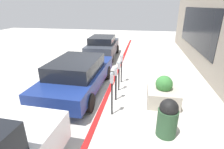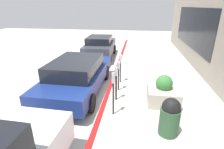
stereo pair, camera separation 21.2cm
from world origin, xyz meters
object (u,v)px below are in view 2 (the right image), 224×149
(parking_meter_nearest, at_px, (113,86))
(parking_meter_second, at_px, (116,80))
(parking_meter_middle, at_px, (119,69))
(parked_car_rear, at_px, (100,46))
(parked_car_middle, at_px, (78,75))
(parking_meter_fourth, at_px, (121,61))
(planter_box, at_px, (163,92))
(trash_bin, at_px, (170,117))

(parking_meter_nearest, xyz_separation_m, parking_meter_second, (0.99, 0.03, -0.19))
(parking_meter_middle, xyz_separation_m, parked_car_rear, (4.99, 1.85, -0.19))
(parked_car_middle, distance_m, parked_car_rear, 5.35)
(parking_meter_fourth, relative_size, planter_box, 1.08)
(parking_meter_fourth, distance_m, trash_bin, 3.85)
(parking_meter_second, distance_m, parking_meter_middle, 0.84)
(parking_meter_second, distance_m, parking_meter_fourth, 1.71)
(parked_car_rear, xyz_separation_m, trash_bin, (-7.54, -3.56, -0.21))
(parking_meter_middle, bearing_deg, parking_meter_fourth, 0.20)
(parked_car_middle, bearing_deg, parking_meter_fourth, -52.97)
(parking_meter_second, xyz_separation_m, planter_box, (0.11, -1.77, -0.46))
(parking_meter_fourth, bearing_deg, parking_meter_middle, -179.80)
(planter_box, distance_m, trash_bin, 1.82)
(parked_car_rear, bearing_deg, parking_meter_middle, -161.63)
(parking_meter_nearest, distance_m, planter_box, 2.16)
(parking_meter_fourth, bearing_deg, parking_meter_second, -179.97)
(planter_box, relative_size, parked_car_middle, 0.27)
(parking_meter_nearest, distance_m, parked_car_rear, 7.08)
(parking_meter_second, distance_m, parked_car_rear, 6.12)
(parked_car_middle, bearing_deg, parking_meter_middle, -77.16)
(trash_bin, bearing_deg, parked_car_middle, 57.14)
(parking_meter_fourth, height_order, trash_bin, parking_meter_fourth)
(planter_box, bearing_deg, parking_meter_middle, 67.54)
(parking_meter_nearest, bearing_deg, planter_box, -57.87)
(parking_meter_second, relative_size, trash_bin, 1.21)
(parking_meter_nearest, height_order, parking_meter_second, parking_meter_nearest)
(trash_bin, bearing_deg, planter_box, -1.77)
(parked_car_middle, relative_size, trash_bin, 4.23)
(parking_meter_second, height_order, planter_box, parking_meter_second)
(parked_car_rear, relative_size, trash_bin, 3.51)
(parking_meter_fourth, relative_size, trash_bin, 1.22)
(parked_car_middle, xyz_separation_m, trash_bin, (-2.19, -3.39, -0.20))
(parking_meter_fourth, xyz_separation_m, parked_car_middle, (-1.22, 1.67, -0.29))
(parking_meter_nearest, distance_m, parking_meter_second, 1.01)
(parked_car_middle, distance_m, trash_bin, 4.04)
(parking_meter_nearest, height_order, parked_car_middle, parking_meter_nearest)
(parking_meter_fourth, xyz_separation_m, planter_box, (-1.60, -1.77, -0.65))
(planter_box, relative_size, trash_bin, 1.13)
(parking_meter_second, bearing_deg, parked_car_rear, 17.55)
(parking_meter_middle, distance_m, parked_car_middle, 1.73)
(parking_meter_second, xyz_separation_m, parked_car_rear, (5.83, 1.84, -0.08))
(parked_car_rear, bearing_deg, parked_car_middle, 179.89)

